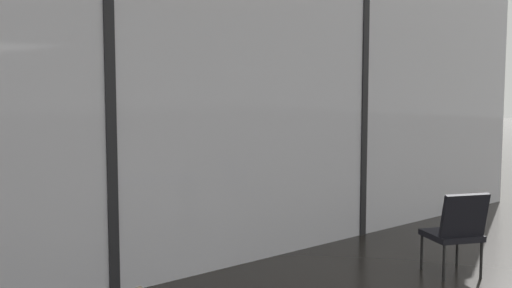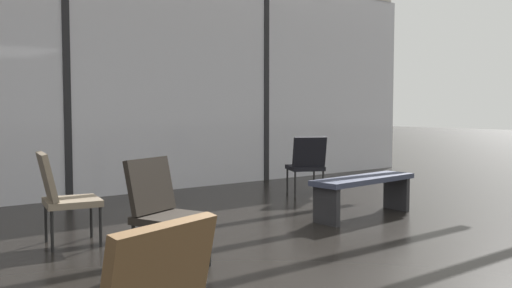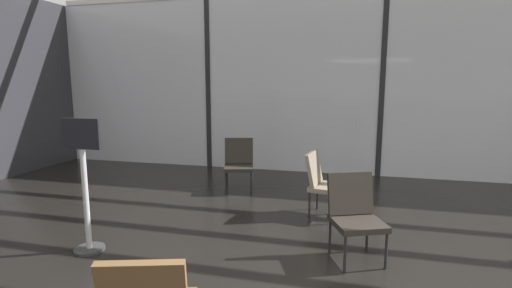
% 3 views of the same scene
% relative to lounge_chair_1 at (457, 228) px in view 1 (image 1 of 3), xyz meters
% --- Properties ---
extents(glass_curtain_wall, '(14.00, 0.08, 3.52)m').
position_rel_lounge_chair_1_xyz_m(glass_curtain_wall, '(-2.88, 1.77, 1.27)').
color(glass_curtain_wall, silver).
rests_on(glass_curtain_wall, ground).
extents(window_mullion_1, '(0.10, 0.12, 3.52)m').
position_rel_lounge_chair_1_xyz_m(window_mullion_1, '(-2.88, 1.77, 1.27)').
color(window_mullion_1, black).
rests_on(window_mullion_1, ground).
extents(window_mullion_2, '(0.10, 0.12, 3.52)m').
position_rel_lounge_chair_1_xyz_m(window_mullion_2, '(0.62, 1.77, 1.27)').
color(window_mullion_2, black).
rests_on(window_mullion_2, ground).
extents(lounge_chair_1, '(0.66, 0.68, 0.87)m').
position_rel_lounge_chair_1_xyz_m(lounge_chair_1, '(0.00, 0.00, 0.00)').
color(lounge_chair_1, black).
rests_on(lounge_chair_1, ground).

